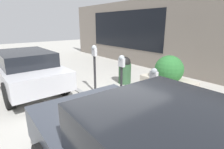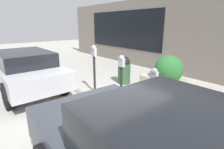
{
  "view_description": "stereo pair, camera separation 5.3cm",
  "coord_description": "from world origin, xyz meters",
  "px_view_note": "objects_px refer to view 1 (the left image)",
  "views": [
    {
      "loc": [
        -3.51,
        2.71,
        2.24
      ],
      "look_at": [
        0.0,
        -0.11,
        0.93
      ],
      "focal_mm": 28.0,
      "sensor_mm": 36.0,
      "label": 1
    },
    {
      "loc": [
        -3.47,
        2.76,
        2.24
      ],
      "look_at": [
        0.0,
        -0.11,
        0.93
      ],
      "focal_mm": 28.0,
      "sensor_mm": 36.0,
      "label": 2
    }
  ],
  "objects_px": {
    "parking_meter_middle": "(95,61)",
    "planter_box": "(168,80)",
    "parking_meter_nearest": "(153,82)",
    "parked_car_middle": "(26,68)",
    "trash_bin": "(125,70)",
    "parking_meter_second": "(122,70)"
  },
  "relations": [
    {
      "from": "parking_meter_middle",
      "to": "trash_bin",
      "type": "bearing_deg",
      "value": -86.91
    },
    {
      "from": "parking_meter_second",
      "to": "planter_box",
      "type": "bearing_deg",
      "value": -109.98
    },
    {
      "from": "parking_meter_middle",
      "to": "planter_box",
      "type": "height_order",
      "value": "parking_meter_middle"
    },
    {
      "from": "parking_meter_nearest",
      "to": "parking_meter_middle",
      "type": "xyz_separation_m",
      "value": [
        2.35,
        0.04,
        0.1
      ]
    },
    {
      "from": "parked_car_middle",
      "to": "trash_bin",
      "type": "relative_size",
      "value": 4.03
    },
    {
      "from": "parking_meter_nearest",
      "to": "trash_bin",
      "type": "relative_size",
      "value": 1.24
    },
    {
      "from": "parking_meter_second",
      "to": "parking_meter_middle",
      "type": "relative_size",
      "value": 0.9
    },
    {
      "from": "parking_meter_nearest",
      "to": "parking_meter_second",
      "type": "relative_size",
      "value": 0.91
    },
    {
      "from": "parked_car_middle",
      "to": "planter_box",
      "type": "bearing_deg",
      "value": -137.68
    },
    {
      "from": "parking_meter_nearest",
      "to": "parked_car_middle",
      "type": "height_order",
      "value": "parked_car_middle"
    },
    {
      "from": "planter_box",
      "to": "trash_bin",
      "type": "relative_size",
      "value": 1.54
    },
    {
      "from": "parking_meter_nearest",
      "to": "parked_car_middle",
      "type": "bearing_deg",
      "value": 22.82
    },
    {
      "from": "parking_meter_second",
      "to": "parked_car_middle",
      "type": "xyz_separation_m",
      "value": [
        2.99,
        1.78,
        -0.26
      ]
    },
    {
      "from": "trash_bin",
      "to": "parked_car_middle",
      "type": "bearing_deg",
      "value": 61.45
    },
    {
      "from": "parking_meter_nearest",
      "to": "parking_meter_second",
      "type": "height_order",
      "value": "parking_meter_second"
    },
    {
      "from": "parking_meter_nearest",
      "to": "trash_bin",
      "type": "distance_m",
      "value": 2.83
    },
    {
      "from": "parking_meter_nearest",
      "to": "planter_box",
      "type": "xyz_separation_m",
      "value": [
        0.6,
        -1.52,
        -0.4
      ]
    },
    {
      "from": "planter_box",
      "to": "trash_bin",
      "type": "xyz_separation_m",
      "value": [
        1.83,
        0.14,
        -0.05
      ]
    },
    {
      "from": "parking_meter_second",
      "to": "trash_bin",
      "type": "distance_m",
      "value": 1.92
    },
    {
      "from": "planter_box",
      "to": "parked_car_middle",
      "type": "xyz_separation_m",
      "value": [
        3.52,
        3.26,
        0.18
      ]
    },
    {
      "from": "parking_meter_middle",
      "to": "planter_box",
      "type": "relative_size",
      "value": 0.99
    },
    {
      "from": "planter_box",
      "to": "parking_meter_middle",
      "type": "bearing_deg",
      "value": 41.83
    }
  ]
}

